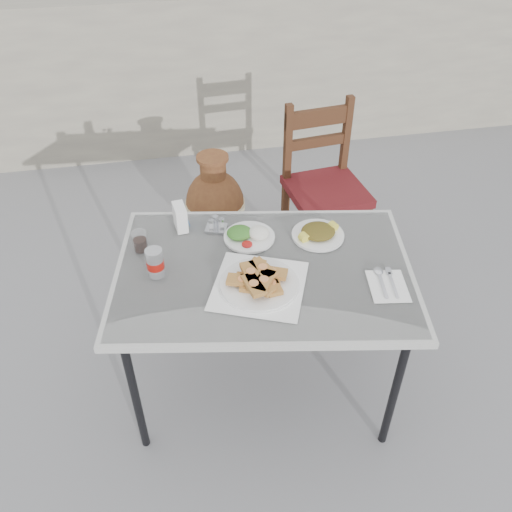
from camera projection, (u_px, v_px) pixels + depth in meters
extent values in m
plane|color=slate|center=(281.00, 380.00, 2.73)|extent=(80.00, 80.00, 0.00)
cylinder|color=black|center=(135.00, 396.00, 2.24)|extent=(0.04, 0.04, 0.71)
cylinder|color=black|center=(395.00, 392.00, 2.25)|extent=(0.04, 0.04, 0.71)
cylinder|color=black|center=(156.00, 285.00, 2.76)|extent=(0.04, 0.04, 0.71)
cylinder|color=black|center=(366.00, 282.00, 2.77)|extent=(0.04, 0.04, 0.71)
cube|color=white|center=(264.00, 272.00, 2.26)|extent=(1.36, 1.04, 0.03)
cube|color=white|center=(264.00, 268.00, 2.25)|extent=(1.32, 0.99, 0.00)
cube|color=white|center=(259.00, 286.00, 2.16)|extent=(0.46, 0.46, 0.00)
cylinder|color=white|center=(259.00, 284.00, 2.16)|extent=(0.31, 0.31, 0.02)
cylinder|color=white|center=(259.00, 285.00, 2.16)|extent=(0.33, 0.33, 0.01)
cylinder|color=white|center=(249.00, 237.00, 2.40)|extent=(0.23, 0.23, 0.01)
ellipsoid|color=silver|center=(259.00, 233.00, 2.38)|extent=(0.09, 0.09, 0.05)
ellipsoid|color=#21621C|center=(239.00, 233.00, 2.39)|extent=(0.11, 0.10, 0.05)
cylinder|color=#B51413|center=(247.00, 244.00, 2.34)|extent=(0.05, 0.05, 0.01)
cylinder|color=white|center=(318.00, 235.00, 2.41)|extent=(0.23, 0.23, 0.01)
ellipsoid|color=#195A16|center=(318.00, 231.00, 2.40)|extent=(0.15, 0.14, 0.04)
cylinder|color=yellow|center=(304.00, 237.00, 2.36)|extent=(0.05, 0.04, 0.04)
cylinder|color=yellow|center=(333.00, 226.00, 2.42)|extent=(0.05, 0.04, 0.04)
cylinder|color=silver|center=(155.00, 263.00, 2.18)|extent=(0.07, 0.07, 0.13)
cylinder|color=red|center=(155.00, 264.00, 2.18)|extent=(0.07, 0.07, 0.04)
cylinder|color=silver|center=(153.00, 251.00, 2.14)|extent=(0.06, 0.06, 0.00)
cylinder|color=white|center=(140.00, 241.00, 2.31)|extent=(0.06, 0.06, 0.09)
cylinder|color=black|center=(140.00, 245.00, 2.32)|extent=(0.06, 0.06, 0.06)
cube|color=white|center=(180.00, 217.00, 2.42)|extent=(0.06, 0.10, 0.12)
cube|color=blue|center=(187.00, 218.00, 2.44)|extent=(0.02, 0.05, 0.07)
cube|color=silver|center=(216.00, 228.00, 2.45)|extent=(0.11, 0.10, 0.01)
cylinder|color=white|center=(211.00, 225.00, 2.41)|extent=(0.02, 0.02, 0.06)
cylinder|color=white|center=(222.00, 224.00, 2.42)|extent=(0.02, 0.02, 0.06)
cylinder|color=silver|center=(215.00, 221.00, 2.45)|extent=(0.03, 0.03, 0.05)
cube|color=white|center=(388.00, 286.00, 2.16)|extent=(0.18, 0.21, 0.00)
cube|color=silver|center=(383.00, 285.00, 2.16)|extent=(0.04, 0.15, 0.00)
ellipsoid|color=silver|center=(378.00, 271.00, 2.22)|extent=(0.04, 0.05, 0.01)
cube|color=silver|center=(393.00, 285.00, 2.16)|extent=(0.03, 0.15, 0.00)
cube|color=silver|center=(389.00, 271.00, 2.22)|extent=(0.03, 0.05, 0.00)
cube|color=#3C2410|center=(306.00, 250.00, 3.17)|extent=(0.05, 0.05, 0.46)
cube|color=#3C2410|center=(363.00, 238.00, 3.25)|extent=(0.05, 0.05, 0.46)
cube|color=#3C2410|center=(285.00, 215.00, 3.44)|extent=(0.05, 0.05, 0.46)
cube|color=#3C2410|center=(338.00, 205.00, 3.52)|extent=(0.05, 0.05, 0.46)
cube|color=#5B1712|center=(326.00, 191.00, 3.18)|extent=(0.48, 0.48, 0.05)
cube|color=#3C2410|center=(288.00, 146.00, 3.13)|extent=(0.05, 0.05, 0.51)
cube|color=#3C2410|center=(346.00, 137.00, 3.21)|extent=(0.05, 0.05, 0.51)
cube|color=#3C2410|center=(319.00, 117.00, 3.07)|extent=(0.41, 0.08, 0.10)
cube|color=#3C2410|center=(317.00, 142.00, 3.17)|extent=(0.41, 0.08, 0.06)
cylinder|color=brown|center=(217.00, 239.00, 3.57)|extent=(0.28, 0.28, 0.07)
ellipsoid|color=brown|center=(215.00, 205.00, 3.39)|extent=(0.37, 0.37, 0.46)
cylinder|color=beige|center=(215.00, 205.00, 3.39)|extent=(0.37, 0.37, 0.05)
cylinder|color=brown|center=(213.00, 170.00, 3.23)|extent=(0.16, 0.16, 0.14)
cylinder|color=brown|center=(212.00, 158.00, 3.18)|extent=(0.19, 0.19, 0.02)
cube|color=#AAA48D|center=(212.00, 77.00, 4.24)|extent=(6.00, 0.25, 1.20)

